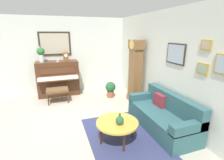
{
  "coord_description": "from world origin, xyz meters",
  "views": [
    {
      "loc": [
        3.96,
        -0.39,
        2.22
      ],
      "look_at": [
        -0.12,
        1.05,
        1.0
      ],
      "focal_mm": 26.77,
      "sensor_mm": 36.0,
      "label": 1
    }
  ],
  "objects_px": {
    "piano": "(58,78)",
    "grandfather_clock": "(135,73)",
    "teacup": "(58,61)",
    "piano_bench": "(57,91)",
    "mantel_clock": "(66,56)",
    "green_jug": "(120,120)",
    "potted_plant": "(110,88)",
    "coffee_table": "(117,123)",
    "flower_vase": "(41,53)",
    "couch": "(163,116)"
  },
  "relations": [
    {
      "from": "coffee_table",
      "to": "green_jug",
      "type": "xyz_separation_m",
      "value": [
        0.11,
        0.01,
        0.12
      ]
    },
    {
      "from": "grandfather_clock",
      "to": "coffee_table",
      "type": "xyz_separation_m",
      "value": [
        1.84,
        -1.34,
        -0.55
      ]
    },
    {
      "from": "grandfather_clock",
      "to": "teacup",
      "type": "relative_size",
      "value": 17.5
    },
    {
      "from": "piano",
      "to": "piano_bench",
      "type": "xyz_separation_m",
      "value": [
        0.76,
        -0.08,
        -0.23
      ]
    },
    {
      "from": "piano_bench",
      "to": "couch",
      "type": "bearing_deg",
      "value": 43.72
    },
    {
      "from": "green_jug",
      "to": "potted_plant",
      "type": "distance_m",
      "value": 2.64
    },
    {
      "from": "mantel_clock",
      "to": "teacup",
      "type": "xyz_separation_m",
      "value": [
        0.06,
        -0.29,
        -0.15
      ]
    },
    {
      "from": "piano_bench",
      "to": "mantel_clock",
      "type": "bearing_deg",
      "value": 152.06
    },
    {
      "from": "coffee_table",
      "to": "potted_plant",
      "type": "bearing_deg",
      "value": 164.22
    },
    {
      "from": "flower_vase",
      "to": "coffee_table",
      "type": "bearing_deg",
      "value": 24.67
    },
    {
      "from": "coffee_table",
      "to": "teacup",
      "type": "relative_size",
      "value": 7.59
    },
    {
      "from": "piano",
      "to": "couch",
      "type": "distance_m",
      "value": 3.91
    },
    {
      "from": "piano",
      "to": "coffee_table",
      "type": "xyz_separation_m",
      "value": [
        3.31,
        1.03,
        -0.22
      ]
    },
    {
      "from": "coffee_table",
      "to": "grandfather_clock",
      "type": "bearing_deg",
      "value": 144.07
    },
    {
      "from": "mantel_clock",
      "to": "teacup",
      "type": "height_order",
      "value": "mantel_clock"
    },
    {
      "from": "piano_bench",
      "to": "grandfather_clock",
      "type": "height_order",
      "value": "grandfather_clock"
    },
    {
      "from": "piano",
      "to": "grandfather_clock",
      "type": "xyz_separation_m",
      "value": [
        1.46,
        2.36,
        0.33
      ]
    },
    {
      "from": "grandfather_clock",
      "to": "piano_bench",
      "type": "bearing_deg",
      "value": -106.15
    },
    {
      "from": "grandfather_clock",
      "to": "potted_plant",
      "type": "bearing_deg",
      "value": -132.38
    },
    {
      "from": "grandfather_clock",
      "to": "couch",
      "type": "relative_size",
      "value": 1.07
    },
    {
      "from": "grandfather_clock",
      "to": "potted_plant",
      "type": "distance_m",
      "value": 1.09
    },
    {
      "from": "piano_bench",
      "to": "mantel_clock",
      "type": "xyz_separation_m",
      "value": [
        -0.75,
        0.4,
        1.02
      ]
    },
    {
      "from": "mantel_clock",
      "to": "green_jug",
      "type": "distance_m",
      "value": 3.6
    },
    {
      "from": "teacup",
      "to": "potted_plant",
      "type": "bearing_deg",
      "value": 64.28
    },
    {
      "from": "piano_bench",
      "to": "flower_vase",
      "type": "height_order",
      "value": "flower_vase"
    },
    {
      "from": "grandfather_clock",
      "to": "teacup",
      "type": "bearing_deg",
      "value": -121.02
    },
    {
      "from": "flower_vase",
      "to": "teacup",
      "type": "distance_m",
      "value": 0.6
    },
    {
      "from": "mantel_clock",
      "to": "potted_plant",
      "type": "height_order",
      "value": "mantel_clock"
    },
    {
      "from": "potted_plant",
      "to": "piano",
      "type": "bearing_deg",
      "value": -116.93
    },
    {
      "from": "flower_vase",
      "to": "grandfather_clock",
      "type": "bearing_deg",
      "value": 62.89
    },
    {
      "from": "potted_plant",
      "to": "grandfather_clock",
      "type": "bearing_deg",
      "value": 47.62
    },
    {
      "from": "grandfather_clock",
      "to": "green_jug",
      "type": "height_order",
      "value": "grandfather_clock"
    },
    {
      "from": "couch",
      "to": "coffee_table",
      "type": "distance_m",
      "value": 1.23
    },
    {
      "from": "couch",
      "to": "mantel_clock",
      "type": "relative_size",
      "value": 5.0
    },
    {
      "from": "piano_bench",
      "to": "coffee_table",
      "type": "xyz_separation_m",
      "value": [
        2.55,
        1.1,
        0.01
      ]
    },
    {
      "from": "piano",
      "to": "green_jug",
      "type": "bearing_deg",
      "value": 16.94
    },
    {
      "from": "flower_vase",
      "to": "potted_plant",
      "type": "bearing_deg",
      "value": 68.48
    },
    {
      "from": "couch",
      "to": "mantel_clock",
      "type": "height_order",
      "value": "mantel_clock"
    },
    {
      "from": "grandfather_clock",
      "to": "couch",
      "type": "xyz_separation_m",
      "value": [
        1.72,
        -0.12,
        -0.65
      ]
    },
    {
      "from": "piano",
      "to": "potted_plant",
      "type": "bearing_deg",
      "value": 63.07
    },
    {
      "from": "piano_bench",
      "to": "couch",
      "type": "xyz_separation_m",
      "value": [
        2.43,
        2.33,
        -0.09
      ]
    },
    {
      "from": "teacup",
      "to": "piano_bench",
      "type": "bearing_deg",
      "value": -8.84
    },
    {
      "from": "green_jug",
      "to": "couch",
      "type": "bearing_deg",
      "value": 100.55
    },
    {
      "from": "piano_bench",
      "to": "couch",
      "type": "height_order",
      "value": "couch"
    },
    {
      "from": "piano_bench",
      "to": "potted_plant",
      "type": "xyz_separation_m",
      "value": [
        0.12,
        1.79,
        -0.08
      ]
    },
    {
      "from": "couch",
      "to": "potted_plant",
      "type": "xyz_separation_m",
      "value": [
        -2.32,
        -0.53,
        0.01
      ]
    },
    {
      "from": "coffee_table",
      "to": "green_jug",
      "type": "relative_size",
      "value": 3.67
    },
    {
      "from": "green_jug",
      "to": "piano_bench",
      "type": "bearing_deg",
      "value": -157.22
    },
    {
      "from": "piano",
      "to": "potted_plant",
      "type": "distance_m",
      "value": 1.95
    },
    {
      "from": "teacup",
      "to": "mantel_clock",
      "type": "bearing_deg",
      "value": 101.21
    }
  ]
}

